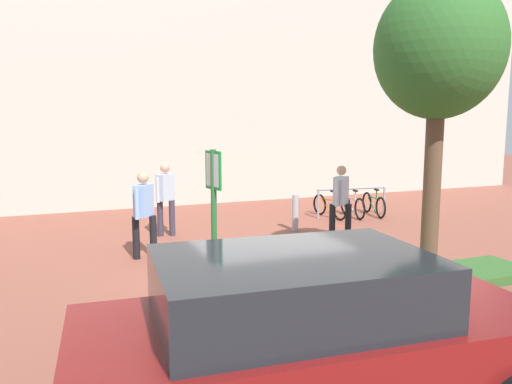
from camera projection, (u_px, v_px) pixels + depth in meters
ground_plane at (262, 271)px, 8.99m from camera, size 60.00×60.00×0.00m
building_facade at (166, 47)px, 15.69m from camera, size 28.00×1.20×10.00m
planter_strip at (348, 291)px, 7.71m from camera, size 7.00×1.10×0.16m
tree_sidewalk at (439, 52)px, 7.75m from camera, size 2.01×2.01×4.94m
parking_sign_post at (214, 208)px, 6.72m from camera, size 0.12×0.36×2.33m
bike_at_sign at (206, 288)px, 7.04m from camera, size 1.53×0.80×0.86m
bike_rack_cluster at (352, 204)px, 14.06m from camera, size 2.10×1.70×0.83m
bollard_steel at (295, 213)px, 12.24m from camera, size 0.16×0.16×0.90m
person_shirt_white at (341, 198)px, 11.09m from camera, size 0.49×0.44×1.72m
person_shirt_blue at (144, 209)px, 9.69m from camera, size 0.47×0.50×1.72m
person_casual_tan at (166, 195)px, 11.61m from camera, size 0.51×0.43×1.72m
car_maroon_wagon at (309, 338)px, 4.49m from camera, size 4.42×2.28×1.54m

